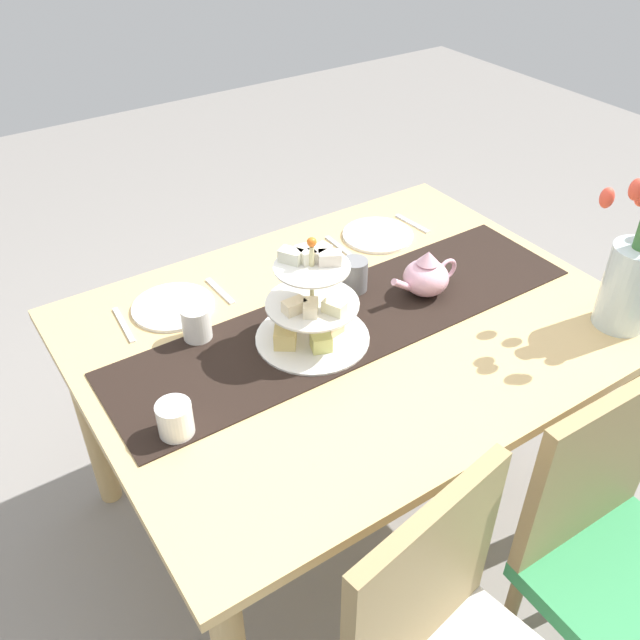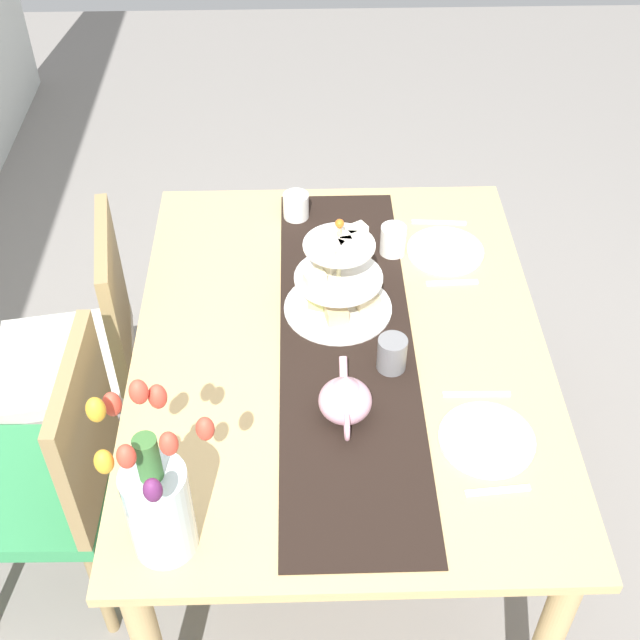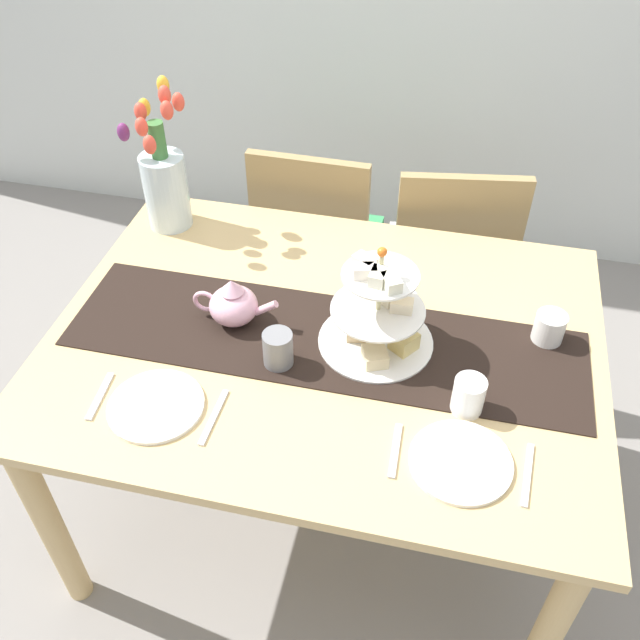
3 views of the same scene
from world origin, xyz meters
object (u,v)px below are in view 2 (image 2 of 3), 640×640
Objects in this scene: tiered_cake_stand at (339,282)px; fork_right at (452,283)px; chair_left at (54,474)px; mug_white_text at (393,240)px; teapot at (345,400)px; knife_left at (477,394)px; dining_table at (339,371)px; mug_grey at (392,354)px; cream_jug at (296,206)px; dinner_plate_right at (445,251)px; knife_right at (439,222)px; tulip_vase at (157,499)px; fork_left at (498,491)px; dinner_plate_left at (487,439)px; chair_right at (86,344)px.

tiered_cake_stand reaches higher than fork_right.
mug_white_text is at bearing -58.29° from chair_left.
teapot is at bearing 179.66° from tiered_cake_stand.
dining_table is at bearing 59.93° from knife_left.
chair_left is 9.58× the size of mug_grey.
mug_white_text is (-0.19, -0.29, 0.01)m from cream_jug.
tiered_cake_stand reaches higher than dinner_plate_right.
chair_left is at bearing 97.12° from mug_grey.
chair_left is 1.14m from knife_left.
knife_left is 0.72m from knife_right.
chair_left is at bearing 123.39° from knife_right.
tulip_vase is at bearing 138.59° from fork_right.
fork_left is at bearing 180.00° from fork_right.
tiered_cake_stand reaches higher than dinner_plate_left.
dinner_plate_right is at bearing -41.20° from dining_table.
dining_table is 0.85m from chair_right.
tulip_vase is at bearing 143.11° from dinner_plate_right.
fork_left is 0.65× the size of dinner_plate_right.
teapot is 1.04× the size of dinner_plate_left.
tiered_cake_stand reaches higher than dining_table.
mug_grey is 0.48m from mug_white_text.
tulip_vase is 5.41× the size of cream_jug.
teapot is 0.41m from fork_left.
cream_jug reaches higher than knife_right.
tiered_cake_stand reaches higher than fork_left.
tiered_cake_stand reaches higher than knife_right.
mug_white_text is at bearing -84.57° from chair_right.
knife_right is at bearing 0.00° from fork_right.
dining_table is at bearing 179.05° from tiered_cake_stand.
cream_jug reaches higher than fork_left.
teapot is 1.40× the size of knife_right.
cream_jug is (0.43, 0.11, -0.06)m from tiered_cake_stand.
dinner_plate_right is (0.24, -0.33, -0.09)m from tiered_cake_stand.
fork_right is at bearing -41.41° from tulip_vase.
dinner_plate_left is at bearing 180.00° from knife_right.
chair_left is at bearing 113.86° from tiered_cake_stand.
dinner_plate_right is at bearing -36.89° from tulip_vase.
mug_white_text is (0.86, 0.16, 0.04)m from fork_left.
chair_right is 6.07× the size of fork_left.
teapot is 0.59m from fork_right.
knife_left is 1.79× the size of mug_grey.
tulip_vase reaches higher than dining_table.
chair_right is 5.35× the size of knife_right.
dinner_plate_right is at bearing 0.00° from fork_left.
tulip_vase is at bearing 146.15° from dining_table.
cream_jug is 0.45m from knife_right.
cream_jug is 0.50× the size of knife_right.
mug_grey is (0.50, -0.53, -0.11)m from tulip_vase.
dining_table is at bearing 54.01° from mug_grey.
tulip_vase reaches higher than dinner_plate_left.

